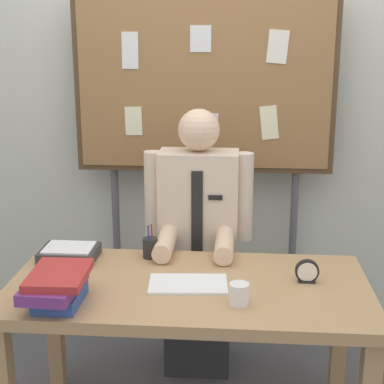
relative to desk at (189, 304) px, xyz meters
name	(u,v)px	position (x,y,z in m)	size (l,w,h in m)	color
back_wall	(206,105)	(0.00, 1.21, 0.70)	(6.40, 0.08, 2.70)	silver
desk	(189,304)	(0.00, 0.00, 0.00)	(1.52, 0.75, 0.74)	tan
person	(198,253)	(0.00, 0.59, 0.01)	(0.55, 0.56, 1.40)	#2D2D33
bulletin_board	(204,89)	(0.00, 1.00, 0.82)	(1.45, 0.09, 1.99)	#4C3823
book_stack	(57,286)	(-0.49, -0.23, 0.17)	(0.23, 0.32, 0.13)	#2D4C99
open_notebook	(189,284)	(0.00, -0.02, 0.10)	(0.33, 0.20, 0.01)	white
desk_clock	(307,272)	(0.50, 0.05, 0.14)	(0.10, 0.04, 0.10)	black
coffee_mug	(239,294)	(0.21, -0.18, 0.14)	(0.08, 0.08, 0.09)	white
pen_holder	(150,248)	(-0.20, 0.28, 0.14)	(0.07, 0.07, 0.16)	#262626
paper_tray	(69,253)	(-0.58, 0.24, 0.12)	(0.26, 0.20, 0.06)	#333338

